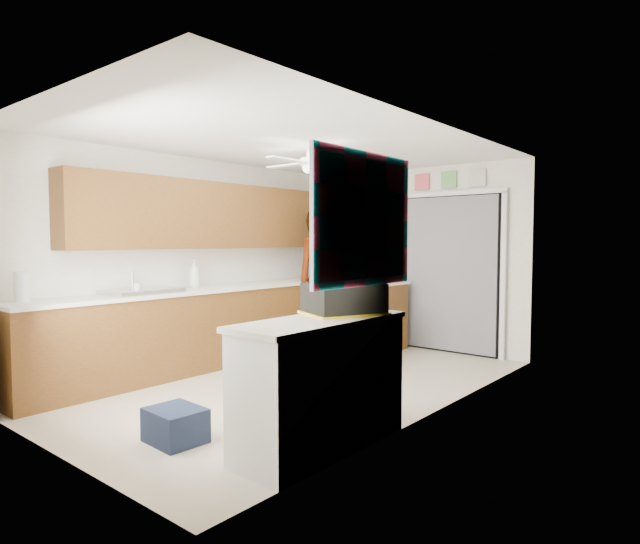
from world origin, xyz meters
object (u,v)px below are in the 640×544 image
Objects in this scene: soap_bottle at (194,273)px; suitcase at (344,299)px; microwave at (330,269)px; cardboard_box at (290,417)px; navy_crate at (175,425)px; paper_towel_roll at (22,287)px; dog at (339,354)px; man at (321,279)px.

soap_bottle is 0.62× the size of suitcase.
microwave is 4.24m from cardboard_box.
navy_crate is at bearing -157.72° from microwave.
soap_bottle is 2.75m from cardboard_box.
microwave is at bearing 89.24° from paper_towel_roll.
microwave is 2.49m from soap_bottle.
dog is (1.54, 0.82, -0.88)m from soap_bottle.
man is at bearing -151.29° from microwave.
microwave is 4.54m from navy_crate.
soap_bottle is at bearing -172.24° from dog.
man is at bearing 125.56° from cardboard_box.
soap_bottle is at bearing 159.03° from cardboard_box.
cardboard_box is (-0.32, -0.26, -0.92)m from suitcase.
soap_bottle is at bearing -170.11° from suitcase.
man is 1.57m from dog.
man is at bearing 82.26° from paper_towel_roll.
suitcase is 0.28× the size of man.
dog is (1.04, -0.92, -0.74)m from man.
microwave is 0.85× the size of suitcase.
man is (0.44, -0.75, -0.10)m from microwave.
suitcase is at bearing -13.54° from soap_bottle.
dog reaches higher than cardboard_box.
dog is (-1.18, 1.47, -0.83)m from suitcase.
man is at bearing 73.94° from soap_bottle.
microwave is 1.03× the size of cardboard_box.
suitcase is (2.72, 1.26, -0.02)m from paper_towel_roll.
suitcase is at bearing 39.59° from cardboard_box.
suitcase is at bearing -116.13° from man.
microwave is 0.88m from man.
dog is at bearing 152.19° from suitcase.
paper_towel_roll reaches higher than navy_crate.
navy_crate is at bearing -109.98° from suitcase.
paper_towel_roll is at bearing -131.76° from suitcase.
man reaches higher than dog.
paper_towel_roll is at bearing -157.53° from cardboard_box.
suitcase reaches higher than cardboard_box.
soap_bottle is at bearing 139.59° from navy_crate.
cardboard_box is 0.86m from navy_crate.
soap_bottle reaches higher than paper_towel_roll.
soap_bottle is at bearing -175.04° from man.
navy_crate is 0.73× the size of dog.
paper_towel_roll is 2.10m from navy_crate.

